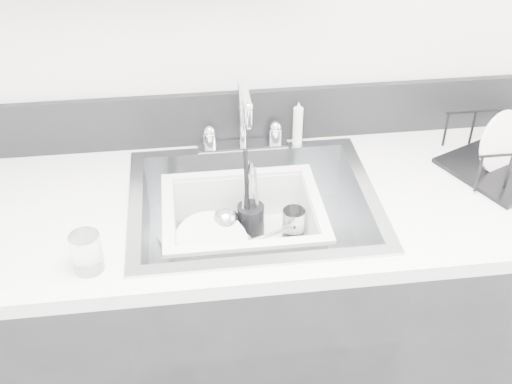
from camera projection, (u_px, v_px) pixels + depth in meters
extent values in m
cube|color=silver|center=(239.00, 16.00, 1.68)|extent=(3.50, 0.02, 2.60)
cube|color=black|center=(254.00, 327.00, 1.94)|extent=(3.20, 0.62, 0.88)
cube|color=white|center=(254.00, 206.00, 1.67)|extent=(3.20, 0.62, 0.04)
cube|color=black|center=(241.00, 117.00, 1.85)|extent=(3.20, 0.02, 0.16)
cube|color=silver|center=(243.00, 146.00, 1.86)|extent=(0.26, 0.06, 0.02)
cylinder|color=silver|center=(210.00, 140.00, 1.83)|extent=(0.04, 0.04, 0.05)
cylinder|color=silver|center=(275.00, 136.00, 1.85)|extent=(0.04, 0.04, 0.05)
cylinder|color=silver|center=(242.00, 115.00, 1.80)|extent=(0.02, 0.02, 0.20)
cylinder|color=silver|center=(245.00, 93.00, 1.68)|extent=(0.02, 0.15, 0.02)
cylinder|color=silver|center=(298.00, 124.00, 1.84)|extent=(0.03, 0.03, 0.14)
cylinder|color=white|center=(216.00, 257.00, 1.70)|extent=(0.22, 0.22, 0.01)
cylinder|color=white|center=(217.00, 252.00, 1.69)|extent=(0.21, 0.21, 0.01)
cylinder|color=white|center=(211.00, 245.00, 1.67)|extent=(0.24, 0.23, 0.09)
cylinder|color=black|center=(251.00, 220.00, 1.76)|extent=(0.07, 0.07, 0.09)
cylinder|color=silver|center=(246.00, 194.00, 1.72)|extent=(0.01, 0.05, 0.18)
cylinder|color=silver|center=(256.00, 200.00, 1.71)|extent=(0.02, 0.04, 0.17)
cylinder|color=black|center=(247.00, 189.00, 1.70)|extent=(0.01, 0.05, 0.20)
cylinder|color=white|center=(294.00, 224.00, 1.75)|extent=(0.06, 0.06, 0.09)
cylinder|color=white|center=(87.00, 252.00, 1.42)|extent=(0.08, 0.08, 0.09)
imported|color=white|center=(278.00, 256.00, 1.68)|extent=(0.14, 0.14, 0.03)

